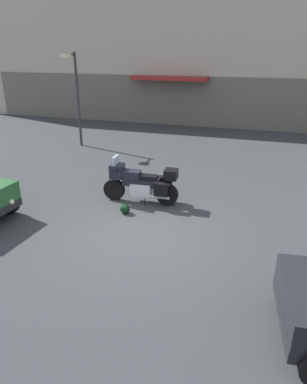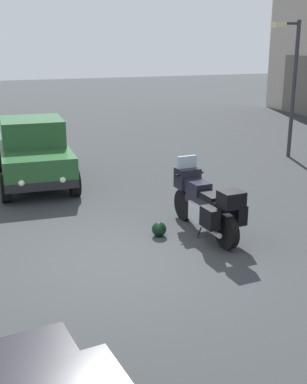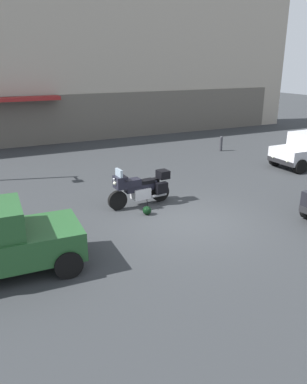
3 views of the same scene
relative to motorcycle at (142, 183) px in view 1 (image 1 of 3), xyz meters
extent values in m
plane|color=#2D3033|center=(0.66, -1.90, -0.62)|extent=(80.00, 80.00, 0.00)
cube|color=#A89E8E|center=(0.66, 12.61, 3.95)|extent=(32.57, 2.40, 9.13)
cube|color=#5C564E|center=(0.66, 11.39, 0.78)|extent=(29.32, 0.12, 2.80)
cube|color=maroon|center=(-2.24, 10.96, 2.08)|extent=(4.40, 1.10, 0.20)
cylinder|color=black|center=(-0.85, -0.05, -0.30)|extent=(0.65, 0.18, 0.64)
cylinder|color=black|center=(0.76, 0.05, -0.30)|extent=(0.65, 0.18, 0.64)
cylinder|color=#B7B7BC|center=(-0.83, -0.05, 0.13)|extent=(0.33, 0.09, 0.68)
cube|color=#B7B7BC|center=(-0.01, 0.00, -0.20)|extent=(0.62, 0.44, 0.36)
cube|color=black|center=(-0.01, 0.00, 0.04)|extent=(1.12, 0.35, 0.28)
cube|color=black|center=(-0.30, -0.02, 0.22)|extent=(0.54, 0.37, 0.24)
cube|color=black|center=(0.19, 0.01, 0.18)|extent=(0.58, 0.33, 0.12)
cube|color=black|center=(-0.73, -0.04, 0.30)|extent=(0.39, 0.46, 0.40)
cube|color=#8C9EAD|center=(-0.77, -0.05, 0.60)|extent=(0.11, 0.40, 0.28)
sphere|color=#EAEACC|center=(-0.91, -0.06, 0.30)|extent=(0.14, 0.14, 0.14)
cylinder|color=black|center=(-0.65, -0.04, 0.40)|extent=(0.08, 0.62, 0.04)
cylinder|color=#B7B7BC|center=(0.61, -0.16, -0.32)|extent=(0.55, 0.12, 0.09)
cube|color=black|center=(0.66, -0.24, -0.04)|extent=(0.41, 0.22, 0.36)
cube|color=black|center=(0.63, 0.32, -0.04)|extent=(0.41, 0.22, 0.36)
cube|color=black|center=(0.86, 0.06, 0.33)|extent=(0.38, 0.42, 0.28)
cylinder|color=black|center=(0.16, -0.17, -0.47)|extent=(0.03, 0.13, 0.29)
sphere|color=black|center=(-0.18, -0.86, -0.48)|extent=(0.28, 0.28, 0.28)
cylinder|color=black|center=(-3.24, -1.82, -0.30)|extent=(0.65, 0.25, 0.64)
sphere|color=silver|center=(-2.81, -2.17, -0.08)|extent=(0.14, 0.14, 0.14)
cube|color=black|center=(3.84, -4.23, -0.20)|extent=(0.31, 1.76, 0.20)
cylinder|color=black|center=(4.15, -3.35, -0.30)|extent=(0.66, 0.29, 0.64)
cylinder|color=#2D2D33|center=(-4.95, 5.38, 1.43)|extent=(0.12, 0.12, 4.11)
cylinder|color=#2D2D33|center=(-4.95, 5.03, 3.39)|extent=(0.08, 0.70, 0.08)
cube|color=beige|center=(-4.95, 4.68, 3.34)|extent=(0.28, 0.36, 0.16)
camera|label=1|loc=(3.25, -8.94, 3.59)|focal=32.77mm
camera|label=2|loc=(7.92, -4.00, 2.94)|focal=46.26mm
camera|label=3|loc=(-4.88, -10.81, 3.95)|focal=35.11mm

